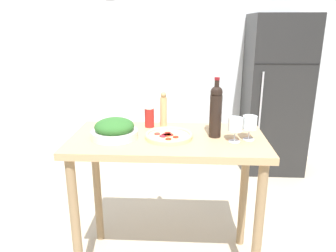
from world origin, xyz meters
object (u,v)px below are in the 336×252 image
object	(u,v)px
refrigerator	(275,95)
salt_canister	(149,117)
wine_bottle	(216,110)
homemade_pizza	(169,136)
wine_glass_far	(250,124)
pepper_mill	(163,110)
wine_glass_near	(235,126)
salad_bowl	(115,129)

from	to	relation	value
refrigerator	salt_canister	xyz separation A→B (m)	(-1.22, -1.50, 0.15)
refrigerator	wine_bottle	world-z (taller)	refrigerator
refrigerator	homemade_pizza	distance (m)	2.04
wine_bottle	homemade_pizza	distance (m)	0.32
refrigerator	wine_glass_far	bearing A→B (deg)	-109.24
pepper_mill	refrigerator	bearing A→B (deg)	53.02
wine_glass_near	wine_glass_far	bearing A→B (deg)	24.10
wine_glass_far	homemade_pizza	xyz separation A→B (m)	(-0.48, 0.00, -0.09)
wine_bottle	wine_glass_far	bearing A→B (deg)	-13.40
homemade_pizza	salt_canister	bearing A→B (deg)	122.71
salad_bowl	homemade_pizza	distance (m)	0.33
wine_bottle	pepper_mill	distance (m)	0.38
salt_canister	homemade_pizza	bearing A→B (deg)	-57.29
homemade_pizza	wine_bottle	bearing A→B (deg)	8.90
wine_glass_near	homemade_pizza	world-z (taller)	wine_glass_near
pepper_mill	homemade_pizza	world-z (taller)	pepper_mill
wine_bottle	homemade_pizza	xyz separation A→B (m)	(-0.28, -0.04, -0.15)
refrigerator	pepper_mill	size ratio (longest dim) A/B	7.09
wine_glass_far	salad_bowl	bearing A→B (deg)	-179.49
wine_bottle	wine_glass_far	xyz separation A→B (m)	(0.20, -0.05, -0.07)
wine_glass_far	salt_canister	bearing A→B (deg)	160.21
wine_glass_near	salad_bowl	size ratio (longest dim) A/B	0.52
homemade_pizza	salt_canister	xyz separation A→B (m)	(-0.14, 0.22, 0.05)
pepper_mill	salad_bowl	distance (m)	0.37
wine_glass_far	pepper_mill	xyz separation A→B (m)	(-0.53, 0.23, 0.01)
wine_glass_near	salad_bowl	distance (m)	0.72
wine_glass_far	salt_canister	world-z (taller)	wine_glass_far
wine_glass_far	pepper_mill	world-z (taller)	pepper_mill
homemade_pizza	wine_glass_near	bearing A→B (deg)	-6.37
wine_bottle	pepper_mill	xyz separation A→B (m)	(-0.33, 0.18, -0.05)
wine_bottle	salt_canister	size ratio (longest dim) A/B	2.62
pepper_mill	salt_canister	size ratio (longest dim) A/B	1.71
wine_glass_near	wine_glass_far	size ratio (longest dim) A/B	1.00
wine_bottle	pepper_mill	size ratio (longest dim) A/B	1.53
wine_bottle	homemade_pizza	bearing A→B (deg)	-171.10
refrigerator	salad_bowl	world-z (taller)	refrigerator
refrigerator	pepper_mill	world-z (taller)	refrigerator
refrigerator	salt_canister	bearing A→B (deg)	-129.09
salad_bowl	salt_canister	size ratio (longest dim) A/B	2.02
refrigerator	salad_bowl	size ratio (longest dim) A/B	6.01
wine_glass_far	homemade_pizza	size ratio (longest dim) A/B	0.51
pepper_mill	salt_canister	xyz separation A→B (m)	(-0.09, -0.01, -0.05)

